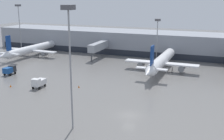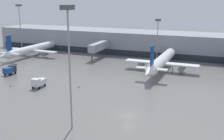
% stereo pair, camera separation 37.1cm
% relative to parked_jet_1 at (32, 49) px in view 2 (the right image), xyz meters
% --- Properties ---
extents(ground_plane, '(320.00, 320.00, 0.00)m').
position_rel_parked_jet_1_xyz_m(ground_plane, '(53.32, -40.68, -2.82)').
color(ground_plane, slate).
extents(terminal_building, '(160.00, 30.22, 9.00)m').
position_rel_parked_jet_1_xyz_m(terminal_building, '(53.36, 21.13, 1.68)').
color(terminal_building, gray).
rests_on(terminal_building, ground_plane).
extents(parked_jet_1, '(22.17, 35.18, 9.62)m').
position_rel_parked_jet_1_xyz_m(parked_jet_1, '(0.00, 0.00, 0.00)').
color(parked_jet_1, silver).
rests_on(parked_jet_1, ground_plane).
extents(parked_jet_2, '(23.14, 35.96, 10.02)m').
position_rel_parked_jet_1_xyz_m(parked_jet_2, '(52.19, -4.49, 0.37)').
color(parked_jet_2, white).
rests_on(parked_jet_2, ground_plane).
extents(service_truck_0, '(2.27, 3.88, 2.57)m').
position_rel_parked_jet_1_xyz_m(service_truck_0, '(10.53, -25.02, -1.30)').
color(service_truck_0, '#19478C').
rests_on(service_truck_0, ground_plane).
extents(service_truck_2, '(2.26, 4.13, 2.64)m').
position_rel_parked_jet_1_xyz_m(service_truck_2, '(26.13, -32.36, -1.35)').
color(service_truck_2, silver).
rests_on(service_truck_2, ground_plane).
extents(traffic_cone_0, '(0.45, 0.45, 0.58)m').
position_rel_parked_jet_1_xyz_m(traffic_cone_0, '(35.78, -28.60, -2.53)').
color(traffic_cone_0, orange).
rests_on(traffic_cone_0, ground_plane).
extents(traffic_cone_3, '(0.49, 0.49, 0.61)m').
position_rel_parked_jet_1_xyz_m(traffic_cone_3, '(18.91, -34.57, -2.51)').
color(traffic_cone_3, orange).
rests_on(traffic_cone_3, ground_plane).
extents(apron_light_mast_0, '(1.80, 1.80, 15.17)m').
position_rel_parked_jet_1_xyz_m(apron_light_mast_0, '(47.46, 10.29, 9.43)').
color(apron_light_mast_0, gray).
rests_on(apron_light_mast_0, ground_plane).
extents(apron_light_mast_1, '(1.80, 1.80, 21.58)m').
position_rel_parked_jet_1_xyz_m(apron_light_mast_1, '(45.62, -49.62, 13.84)').
color(apron_light_mast_1, gray).
rests_on(apron_light_mast_1, ground_plane).
extents(apron_light_mast_2, '(1.80, 1.80, 19.65)m').
position_rel_parked_jet_1_xyz_m(apron_light_mast_2, '(-11.55, 8.13, 12.55)').
color(apron_light_mast_2, gray).
rests_on(apron_light_mast_2, ground_plane).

